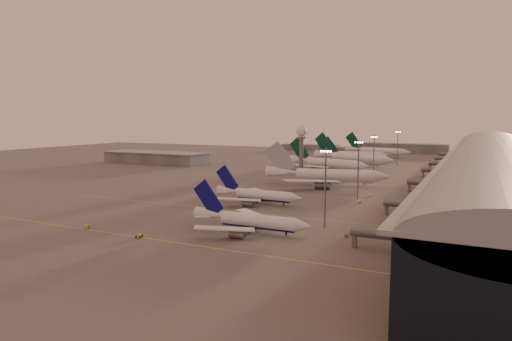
% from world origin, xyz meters
% --- Properties ---
extents(ground, '(700.00, 700.00, 0.00)m').
position_xyz_m(ground, '(0.00, 0.00, 0.00)').
color(ground, '#4D4B4B').
rests_on(ground, ground).
extents(taxiway_markings, '(180.00, 185.25, 0.02)m').
position_xyz_m(taxiway_markings, '(30.00, 56.00, 0.01)').
color(taxiway_markings, '#E4D050').
rests_on(taxiway_markings, ground).
extents(terminal, '(57.00, 362.00, 23.04)m').
position_xyz_m(terminal, '(107.88, 110.09, 10.52)').
color(terminal, black).
rests_on(terminal, ground).
extents(hangar, '(82.00, 27.00, 8.50)m').
position_xyz_m(hangar, '(-120.00, 140.00, 4.32)').
color(hangar, '#5C5F63').
rests_on(hangar, ground).
extents(radar_tower, '(6.40, 6.40, 31.10)m').
position_xyz_m(radar_tower, '(5.00, 120.00, 20.95)').
color(radar_tower, slate).
rests_on(radar_tower, ground).
extents(mast_a, '(3.60, 0.56, 25.00)m').
position_xyz_m(mast_a, '(58.00, 0.00, 13.74)').
color(mast_a, slate).
rests_on(mast_a, ground).
extents(mast_b, '(3.60, 0.56, 25.00)m').
position_xyz_m(mast_b, '(55.00, 55.00, 13.74)').
color(mast_b, slate).
rests_on(mast_b, ground).
extents(mast_c, '(3.60, 0.56, 25.00)m').
position_xyz_m(mast_c, '(50.00, 110.00, 13.74)').
color(mast_c, slate).
rests_on(mast_c, ground).
extents(mast_d, '(3.60, 0.56, 25.00)m').
position_xyz_m(mast_d, '(48.00, 200.00, 13.74)').
color(mast_d, slate).
rests_on(mast_d, ground).
extents(distant_horizon, '(165.00, 37.50, 9.00)m').
position_xyz_m(distant_horizon, '(2.62, 325.14, 3.89)').
color(distant_horizon, '#5C5F63').
rests_on(distant_horizon, ground).
extents(narrowbody_near, '(39.29, 31.40, 15.36)m').
position_xyz_m(narrowbody_near, '(39.88, -16.24, 3.11)').
color(narrowbody_near, white).
rests_on(narrowbody_near, ground).
extents(narrowbody_mid, '(38.48, 30.71, 15.03)m').
position_xyz_m(narrowbody_mid, '(21.69, 26.36, 3.04)').
color(narrowbody_mid, white).
rests_on(narrowbody_mid, ground).
extents(widebody_white, '(62.75, 49.78, 22.33)m').
position_xyz_m(widebody_white, '(31.56, 86.18, 3.87)').
color(widebody_white, white).
rests_on(widebody_white, ground).
extents(greentail_a, '(58.05, 46.25, 21.60)m').
position_xyz_m(greentail_a, '(13.19, 146.38, 3.81)').
color(greentail_a, white).
rests_on(greentail_a, ground).
extents(greentail_b, '(62.99, 50.10, 23.62)m').
position_xyz_m(greentail_b, '(19.14, 186.79, 4.17)').
color(greentail_b, white).
rests_on(greentail_b, ground).
extents(greentail_c, '(52.75, 42.19, 19.38)m').
position_xyz_m(greentail_c, '(10.53, 226.95, 3.42)').
color(greentail_c, white).
rests_on(greentail_c, ground).
extents(greentail_d, '(59.02, 47.24, 21.63)m').
position_xyz_m(greentail_d, '(20.27, 268.12, 3.82)').
color(greentail_d, white).
rests_on(greentail_d, ground).
extents(gsv_truck_a, '(6.47, 4.15, 2.46)m').
position_xyz_m(gsv_truck_a, '(-7.64, -34.23, 1.26)').
color(gsv_truck_a, gold).
rests_on(gsv_truck_a, ground).
extents(gsv_tug_near, '(2.79, 3.88, 1.01)m').
position_xyz_m(gsv_tug_near, '(13.74, -35.56, 0.52)').
color(gsv_tug_near, gold).
rests_on(gsv_tug_near, ground).
extents(gsv_catering_a, '(4.79, 3.75, 3.60)m').
position_xyz_m(gsv_catering_a, '(67.50, -8.64, 1.80)').
color(gsv_catering_a, '#56585B').
rests_on(gsv_catering_a, ground).
extents(gsv_tug_mid, '(4.37, 4.07, 1.08)m').
position_xyz_m(gsv_tug_mid, '(8.73, 16.58, 0.55)').
color(gsv_tug_mid, white).
rests_on(gsv_tug_mid, ground).
extents(gsv_truck_b, '(5.63, 3.88, 2.15)m').
position_xyz_m(gsv_truck_b, '(58.18, 45.61, 1.09)').
color(gsv_truck_b, white).
rests_on(gsv_truck_b, ground).
extents(gsv_truck_c, '(4.89, 3.87, 1.90)m').
position_xyz_m(gsv_truck_c, '(-15.76, 50.38, 0.97)').
color(gsv_truck_c, gold).
rests_on(gsv_truck_c, ground).
extents(gsv_catering_b, '(5.28, 3.21, 4.03)m').
position_xyz_m(gsv_catering_b, '(58.79, 64.77, 2.02)').
color(gsv_catering_b, white).
rests_on(gsv_catering_b, ground).
extents(gsv_tug_far, '(3.69, 4.09, 1.00)m').
position_xyz_m(gsv_tug_far, '(22.81, 96.62, 0.52)').
color(gsv_tug_far, gold).
rests_on(gsv_tug_far, ground).
extents(gsv_tug_hangar, '(3.55, 2.70, 0.90)m').
position_xyz_m(gsv_tug_hangar, '(40.55, 158.39, 0.46)').
color(gsv_tug_hangar, '#56585B').
rests_on(gsv_tug_hangar, ground).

